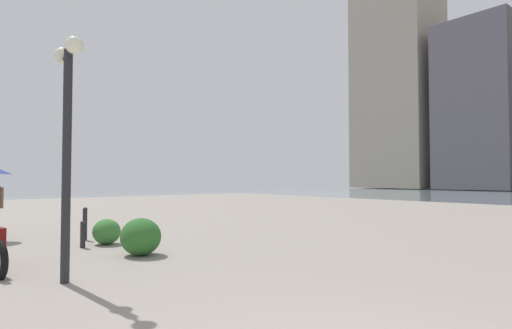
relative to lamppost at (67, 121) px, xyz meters
name	(u,v)px	position (x,y,z in m)	size (l,w,h in m)	color
building_annex	(486,108)	(19.79, -68.21, 10.53)	(11.43, 14.55, 26.30)	#5B5660
building_highrise	(397,87)	(34.32, -66.13, 16.23)	(14.09, 10.71, 37.71)	#9E9384
lamppost	(67,121)	(0.00, 0.00, 0.00)	(0.98, 0.28, 3.92)	#232328
bollard_near	(83,234)	(3.29, -1.23, -2.28)	(0.13, 0.13, 0.66)	#232328
bollard_mid	(85,223)	(4.53, -1.64, -2.15)	(0.13, 0.13, 0.90)	#232328
shrub_low	(141,237)	(1.47, -1.92, -2.22)	(0.96, 0.86, 0.81)	#2D6628
shrub_round	(107,232)	(3.44, -1.86, -2.30)	(0.76, 0.68, 0.65)	#387533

